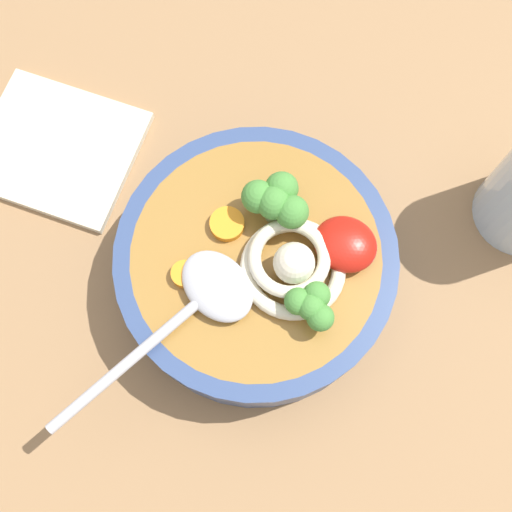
% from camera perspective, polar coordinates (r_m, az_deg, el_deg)
% --- Properties ---
extents(table_slab, '(1.24, 1.24, 0.03)m').
position_cam_1_polar(table_slab, '(0.56, 2.65, 0.19)').
color(table_slab, '#936D47').
rests_on(table_slab, ground).
extents(soup_bowl, '(0.21, 0.21, 0.06)m').
position_cam_1_polar(soup_bowl, '(0.50, -0.00, -0.99)').
color(soup_bowl, '#334775').
rests_on(soup_bowl, table_slab).
extents(noodle_pile, '(0.09, 0.08, 0.03)m').
position_cam_1_polar(noodle_pile, '(0.46, 3.27, -0.76)').
color(noodle_pile, beige).
rests_on(noodle_pile, soup_bowl).
extents(soup_spoon, '(0.09, 0.17, 0.02)m').
position_cam_1_polar(soup_spoon, '(0.46, -4.82, -3.83)').
color(soup_spoon, '#B7B7BC').
rests_on(soup_spoon, soup_bowl).
extents(chili_sauce_dollop, '(0.05, 0.04, 0.02)m').
position_cam_1_polar(chili_sauce_dollop, '(0.47, 7.98, 0.97)').
color(chili_sauce_dollop, '#B2190F').
rests_on(chili_sauce_dollop, soup_bowl).
extents(broccoli_floret_beside_chili, '(0.04, 0.03, 0.03)m').
position_cam_1_polar(broccoli_floret_beside_chili, '(0.44, 5.00, -4.44)').
color(broccoli_floret_beside_chili, '#7A9E60').
rests_on(broccoli_floret_beside_chili, soup_bowl).
extents(broccoli_floret_front, '(0.05, 0.04, 0.04)m').
position_cam_1_polar(broccoli_floret_front, '(0.46, 1.70, 5.01)').
color(broccoli_floret_front, '#7A9E60').
rests_on(broccoli_floret_front, soup_bowl).
extents(carrot_slice_center, '(0.02, 0.02, 0.01)m').
position_cam_1_polar(carrot_slice_center, '(0.47, -6.41, -1.63)').
color(carrot_slice_center, orange).
rests_on(carrot_slice_center, soup_bowl).
extents(carrot_slice_far, '(0.03, 0.03, 0.01)m').
position_cam_1_polar(carrot_slice_far, '(0.48, -2.61, 2.89)').
color(carrot_slice_far, orange).
rests_on(carrot_slice_far, soup_bowl).
extents(folded_napkin, '(0.15, 0.13, 0.01)m').
position_cam_1_polar(folded_napkin, '(0.60, -17.38, 9.19)').
color(folded_napkin, beige).
rests_on(folded_napkin, table_slab).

